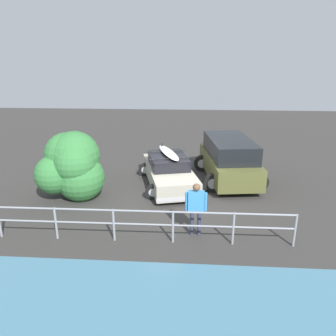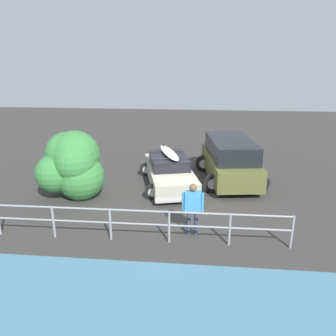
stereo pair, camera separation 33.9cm
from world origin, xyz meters
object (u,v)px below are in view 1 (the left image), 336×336
object	(u,v)px
sedan_car	(169,171)
suv_car	(229,159)
bush_near_left	(72,163)
person_bystander	(196,205)

from	to	relation	value
sedan_car	suv_car	distance (m)	2.67
suv_car	sedan_car	bearing A→B (deg)	16.68
bush_near_left	suv_car	bearing A→B (deg)	-160.04
person_bystander	bush_near_left	distance (m)	5.29
sedan_car	suv_car	bearing A→B (deg)	-163.32
sedan_car	bush_near_left	size ratio (longest dim) A/B	1.75
person_bystander	bush_near_left	xyz separation A→B (m)	(4.59, -2.61, 0.35)
person_bystander	bush_near_left	size ratio (longest dim) A/B	0.63
suv_car	bush_near_left	size ratio (longest dim) A/B	1.77
sedan_car	bush_near_left	world-z (taller)	bush_near_left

